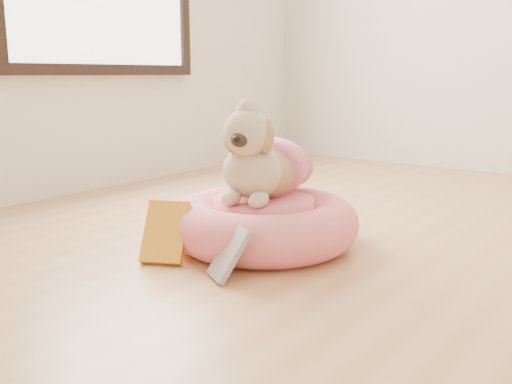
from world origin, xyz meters
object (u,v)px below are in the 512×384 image
Objects in this scene: book_white at (229,253)px; dog at (263,147)px; book_yellow at (165,232)px; pet_bed at (264,223)px.

dog is at bearing 142.03° from book_white.
dog is 2.29× the size of book_yellow.
pet_bed is 0.38m from book_white.
book_yellow is at bearing -150.16° from book_white.
pet_bed is 3.80× the size of book_white.
dog is 2.75× the size of book_white.
pet_bed reaches higher than book_white.
book_yellow reaches higher than book_white.
book_yellow is (-0.16, -0.37, -0.28)m from dog.
book_white is at bearing -71.28° from pet_bed.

